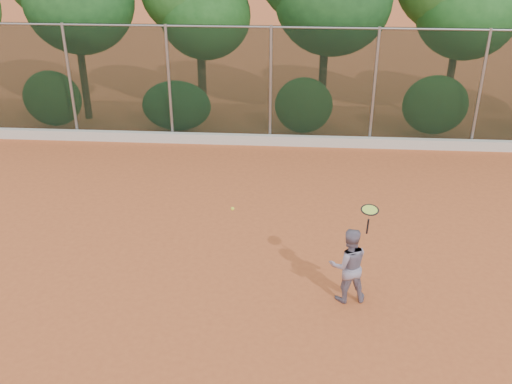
{
  "coord_description": "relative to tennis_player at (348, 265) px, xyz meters",
  "views": [
    {
      "loc": [
        0.73,
        -9.31,
        6.32
      ],
      "look_at": [
        0.0,
        1.0,
        1.25
      ],
      "focal_mm": 40.0,
      "sensor_mm": 36.0,
      "label": 1
    }
  ],
  "objects": [
    {
      "name": "chainlink_fence",
      "position": [
        -1.76,
        7.74,
        1.14
      ],
      "size": [
        24.09,
        0.09,
        3.5
      ],
      "color": "black",
      "rests_on": "ground"
    },
    {
      "name": "ground",
      "position": [
        -1.76,
        0.74,
        -0.72
      ],
      "size": [
        80.0,
        80.0,
        0.0
      ],
      "primitive_type": "plane",
      "color": "#BD5A2C",
      "rests_on": "ground"
    },
    {
      "name": "concrete_curb",
      "position": [
        -1.76,
        7.56,
        -0.57
      ],
      "size": [
        24.0,
        0.2,
        0.3
      ],
      "primitive_type": "cube",
      "color": "beige",
      "rests_on": "ground"
    },
    {
      "name": "tennis_racket",
      "position": [
        0.26,
        -0.12,
        1.15
      ],
      "size": [
        0.3,
        0.3,
        0.55
      ],
      "color": "black",
      "rests_on": "ground"
    },
    {
      "name": "tennis_player",
      "position": [
        0.0,
        0.0,
        0.0
      ],
      "size": [
        0.77,
        0.64,
        1.44
      ],
      "primitive_type": "imported",
      "rotation": [
        0.0,
        0.0,
        3.29
      ],
      "color": "gray",
      "rests_on": "ground"
    },
    {
      "name": "tennis_ball_in_flight",
      "position": [
        -2.02,
        -0.16,
        1.14
      ],
      "size": [
        0.06,
        0.06,
        0.06
      ],
      "color": "yellow",
      "rests_on": "ground"
    }
  ]
}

